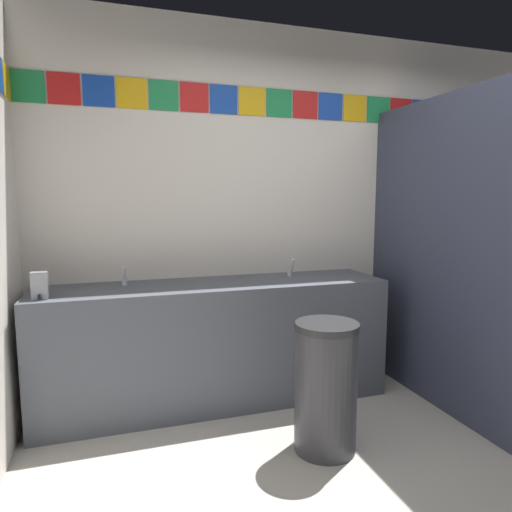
{
  "coord_description": "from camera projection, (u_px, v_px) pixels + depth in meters",
  "views": [
    {
      "loc": [
        -1.44,
        -1.62,
        1.43
      ],
      "look_at": [
        -0.58,
        1.06,
        1.07
      ],
      "focal_mm": 31.66,
      "sensor_mm": 36.0,
      "label": 1
    }
  ],
  "objects": [
    {
      "name": "soap_dispenser",
      "position": [
        40.0,
        285.0,
        2.62
      ],
      "size": [
        0.09,
        0.09,
        0.16
      ],
      "color": "gray",
      "rests_on": "vanity_counter"
    },
    {
      "name": "faucet_left",
      "position": [
        124.0,
        278.0,
        3.0
      ],
      "size": [
        0.04,
        0.1,
        0.14
      ],
      "color": "silver",
      "rests_on": "vanity_counter"
    },
    {
      "name": "wall_back",
      "position": [
        302.0,
        208.0,
        3.57
      ],
      "size": [
        4.04,
        0.09,
        2.7
      ],
      "color": "silver",
      "rests_on": "ground_plane"
    },
    {
      "name": "stall_divider",
      "position": [
        485.0,
        258.0,
        2.88
      ],
      "size": [
        0.92,
        1.49,
        2.1
      ],
      "color": "#33384C",
      "rests_on": "ground_plane"
    },
    {
      "name": "vanity_counter",
      "position": [
        216.0,
        341.0,
        3.16
      ],
      "size": [
        2.39,
        0.56,
        0.85
      ],
      "color": "#4C515B",
      "rests_on": "ground_plane"
    },
    {
      "name": "faucet_right",
      "position": [
        291.0,
        269.0,
        3.36
      ],
      "size": [
        0.04,
        0.1,
        0.14
      ],
      "color": "silver",
      "rests_on": "vanity_counter"
    },
    {
      "name": "ground_plane",
      "position": [
        441.0,
        501.0,
        2.15
      ],
      "size": [
        8.89,
        8.89,
        0.0
      ],
      "primitive_type": "plane",
      "color": "#B2ADA3"
    },
    {
      "name": "trash_bin",
      "position": [
        326.0,
        387.0,
        2.54
      ],
      "size": [
        0.36,
        0.36,
        0.74
      ],
      "color": "#333338",
      "rests_on": "ground_plane"
    },
    {
      "name": "toilet",
      "position": [
        464.0,
        337.0,
        3.67
      ],
      "size": [
        0.39,
        0.49,
        0.74
      ],
      "color": "white",
      "rests_on": "ground_plane"
    }
  ]
}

